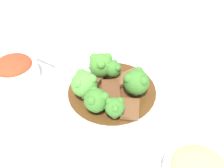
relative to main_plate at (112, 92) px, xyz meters
The scene contains 15 objects.
ground_plane 0.01m from the main_plate, ahead, with size 4.00×4.00×0.00m, color white.
main_plate is the anchor object (origin of this frame).
beef_strip_0 0.05m from the main_plate, 17.00° to the left, with size 0.04×0.07×0.01m.
beef_strip_1 0.03m from the main_plate, 110.09° to the left, with size 0.07×0.08×0.02m.
beef_strip_2 0.05m from the main_plate, 109.21° to the right, with size 0.06×0.07×0.01m.
beef_strip_3 0.07m from the main_plate, 147.12° to the left, with size 0.05×0.06×0.01m.
broccoli_floret_0 0.06m from the main_plate, 34.93° to the right, with size 0.05×0.05×0.06m.
broccoli_floret_1 0.05m from the main_plate, 66.31° to the right, with size 0.04×0.04×0.05m.
broccoli_floret_2 0.08m from the main_plate, 49.82° to the left, with size 0.05×0.05×0.06m.
broccoli_floret_3 0.08m from the main_plate, 121.25° to the left, with size 0.04×0.04×0.05m.
broccoli_floret_4 0.07m from the main_plate, 165.44° to the right, with size 0.05×0.05×0.06m.
broccoli_floret_5 0.08m from the main_plate, 92.41° to the left, with size 0.05×0.05×0.05m.
serving_spoon 0.10m from the main_plate, ahead, with size 0.23×0.05×0.01m.
side_bowl_kimchi 0.23m from the main_plate, 13.98° to the left, with size 0.11×0.11×0.06m.
sauce_dish 0.22m from the main_plate, 109.40° to the right, with size 0.07×0.07×0.01m.
Camera 1 is at (-0.18, 0.36, 0.42)m, focal length 42.00 mm.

